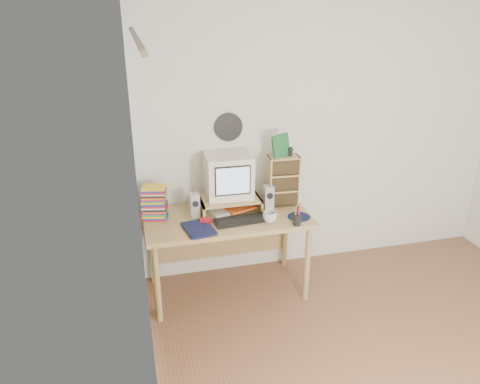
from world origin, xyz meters
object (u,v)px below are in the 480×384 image
keyboard (242,220)px  mug (270,217)px  crt_monitor (229,176)px  diary (186,230)px  cd_rack (283,181)px  desk (225,227)px  dvd_stack (154,203)px

keyboard → mug: mug is taller
crt_monitor → diary: crt_monitor is taller
cd_rack → diary: 1.00m
keyboard → cd_rack: bearing=24.5°
desk → mug: mug is taller
crt_monitor → mug: bearing=-51.4°
keyboard → diary: (-0.48, -0.08, 0.01)m
desk → diary: 0.50m
dvd_stack → desk: bearing=8.4°
crt_monitor → dvd_stack: bearing=-174.0°
crt_monitor → dvd_stack: (-0.65, -0.05, -0.17)m
desk → keyboard: bearing=-65.2°
keyboard → mug: (0.23, -0.06, 0.03)m
desk → crt_monitor: (0.05, 0.09, 0.44)m
crt_monitor → cd_rack: (0.48, -0.04, -0.08)m
dvd_stack → cd_rack: (1.13, 0.01, 0.09)m
dvd_stack → diary: (0.21, -0.32, -0.11)m
crt_monitor → dvd_stack: crt_monitor is taller
cd_rack → desk: bearing=-171.6°
crt_monitor → cd_rack: bearing=-3.1°
mug → keyboard: bearing=164.8°
desk → keyboard: keyboard is taller
crt_monitor → keyboard: crt_monitor is taller
keyboard → dvd_stack: size_ratio=1.63×
keyboard → diary: diary is taller
desk → crt_monitor: size_ratio=3.59×
keyboard → cd_rack: size_ratio=1.00×
diary → keyboard: bearing=-0.5°
keyboard → mug: 0.24m
diary → cd_rack: bearing=9.7°
cd_rack → mug: 0.42m
crt_monitor → diary: size_ratio=1.47×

